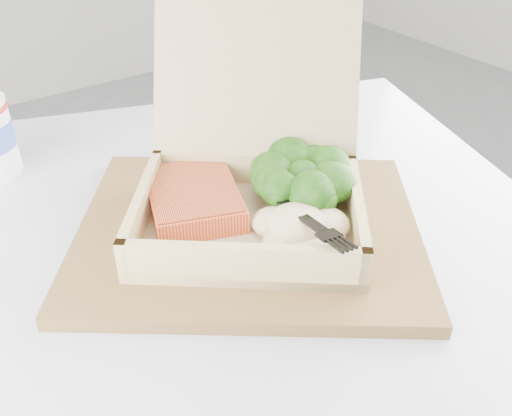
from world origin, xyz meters
TOP-DOWN VIEW (x-y plane):
  - floor at (0.00, 0.00)m, footprint 4.00×4.00m
  - cafe_table at (-0.47, -0.21)m, footprint 0.96×0.96m
  - serving_tray at (-0.44, -0.22)m, footprint 0.46×0.44m
  - takeout_container at (-0.42, -0.19)m, footprint 0.35×0.35m
  - salmon_fillet at (-0.48, -0.17)m, footprint 0.13×0.14m
  - broccoli_pile at (-0.38, -0.22)m, footprint 0.12×0.12m
  - mashed_potatoes at (-0.43, -0.27)m, footprint 0.10×0.09m
  - plastic_fork at (-0.42, -0.25)m, footprint 0.04×0.14m
  - receipt at (-0.37, -0.03)m, footprint 0.12×0.16m

SIDE VIEW (x-z plane):
  - floor at x=0.00m, z-range 0.00..0.00m
  - cafe_table at x=-0.47m, z-range 0.17..0.89m
  - receipt at x=-0.37m, z-range 0.71..0.71m
  - serving_tray at x=-0.44m, z-range 0.71..0.73m
  - salmon_fillet at x=-0.48m, z-range 0.74..0.76m
  - mashed_potatoes at x=-0.43m, z-range 0.74..0.77m
  - broccoli_pile at x=-0.38m, z-range 0.74..0.78m
  - plastic_fork at x=-0.42m, z-range 0.76..0.78m
  - takeout_container at x=-0.42m, z-range 0.68..0.88m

